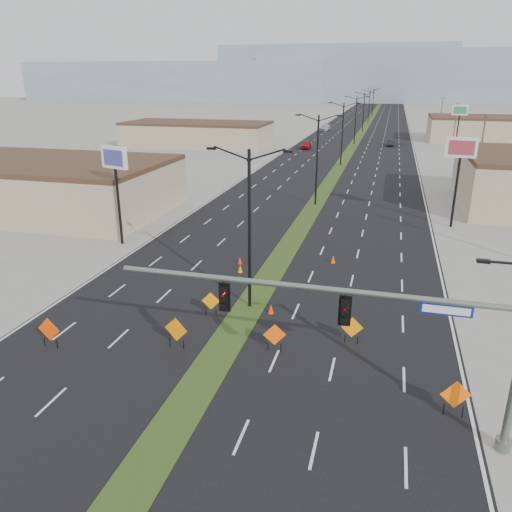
% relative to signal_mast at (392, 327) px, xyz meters
% --- Properties ---
extents(ground, '(600.00, 600.00, 0.00)m').
position_rel_signal_mast_xyz_m(ground, '(-8.56, -2.00, -4.79)').
color(ground, gray).
rests_on(ground, ground).
extents(road_surface, '(25.00, 400.00, 0.02)m').
position_rel_signal_mast_xyz_m(road_surface, '(-8.56, 98.00, -4.79)').
color(road_surface, black).
rests_on(road_surface, ground).
extents(median_strip, '(2.00, 400.00, 0.04)m').
position_rel_signal_mast_xyz_m(median_strip, '(-8.56, 98.00, -4.79)').
color(median_strip, '#2C4418').
rests_on(median_strip, ground).
extents(building_sw_far, '(30.00, 14.00, 4.50)m').
position_rel_signal_mast_xyz_m(building_sw_far, '(-40.56, 83.00, -2.54)').
color(building_sw_far, tan).
rests_on(building_sw_far, ground).
extents(mesa_west, '(180.00, 50.00, 22.00)m').
position_rel_signal_mast_xyz_m(mesa_west, '(-128.56, 278.00, 6.21)').
color(mesa_west, gray).
rests_on(mesa_west, ground).
extents(mesa_center, '(220.00, 50.00, 28.00)m').
position_rel_signal_mast_xyz_m(mesa_center, '(31.44, 298.00, 9.21)').
color(mesa_center, gray).
rests_on(mesa_center, ground).
extents(mesa_backdrop, '(140.00, 50.00, 32.00)m').
position_rel_signal_mast_xyz_m(mesa_backdrop, '(-38.56, 318.00, 11.21)').
color(mesa_backdrop, gray).
rests_on(mesa_backdrop, ground).
extents(signal_mast, '(16.30, 0.60, 8.00)m').
position_rel_signal_mast_xyz_m(signal_mast, '(0.00, 0.00, 0.00)').
color(signal_mast, slate).
rests_on(signal_mast, ground).
extents(streetlight_0, '(5.15, 0.24, 10.02)m').
position_rel_signal_mast_xyz_m(streetlight_0, '(-8.56, 10.00, 0.63)').
color(streetlight_0, black).
rests_on(streetlight_0, ground).
extents(streetlight_1, '(5.15, 0.24, 10.02)m').
position_rel_signal_mast_xyz_m(streetlight_1, '(-8.56, 38.00, 0.63)').
color(streetlight_1, black).
rests_on(streetlight_1, ground).
extents(streetlight_2, '(5.15, 0.24, 10.02)m').
position_rel_signal_mast_xyz_m(streetlight_2, '(-8.56, 66.00, 0.63)').
color(streetlight_2, black).
rests_on(streetlight_2, ground).
extents(streetlight_3, '(5.15, 0.24, 10.02)m').
position_rel_signal_mast_xyz_m(streetlight_3, '(-8.56, 94.00, 0.63)').
color(streetlight_3, black).
rests_on(streetlight_3, ground).
extents(streetlight_4, '(5.15, 0.24, 10.02)m').
position_rel_signal_mast_xyz_m(streetlight_4, '(-8.56, 122.00, 0.63)').
color(streetlight_4, black).
rests_on(streetlight_4, ground).
extents(streetlight_5, '(5.15, 0.24, 10.02)m').
position_rel_signal_mast_xyz_m(streetlight_5, '(-8.56, 150.00, 0.63)').
color(streetlight_5, black).
rests_on(streetlight_5, ground).
extents(streetlight_6, '(5.15, 0.24, 10.02)m').
position_rel_signal_mast_xyz_m(streetlight_6, '(-8.56, 178.00, 0.63)').
color(streetlight_6, black).
rests_on(streetlight_6, ground).
extents(utility_pole_1, '(1.60, 0.20, 9.00)m').
position_rel_signal_mast_xyz_m(utility_pole_1, '(11.44, 58.00, -0.12)').
color(utility_pole_1, '#4C3823').
rests_on(utility_pole_1, ground).
extents(utility_pole_2, '(1.60, 0.20, 9.00)m').
position_rel_signal_mast_xyz_m(utility_pole_2, '(11.44, 93.00, -0.12)').
color(utility_pole_2, '#4C3823').
rests_on(utility_pole_2, ground).
extents(utility_pole_3, '(1.60, 0.20, 9.00)m').
position_rel_signal_mast_xyz_m(utility_pole_3, '(11.44, 128.00, -0.12)').
color(utility_pole_3, '#4C3823').
rests_on(utility_pole_3, ground).
extents(car_left, '(2.13, 4.85, 1.63)m').
position_rel_signal_mast_xyz_m(car_left, '(-17.55, 84.50, -3.98)').
color(car_left, maroon).
rests_on(car_left, ground).
extents(car_mid, '(1.59, 4.07, 1.32)m').
position_rel_signal_mast_xyz_m(car_mid, '(-0.80, 93.50, -4.13)').
color(car_mid, black).
rests_on(car_mid, ground).
extents(car_far, '(2.77, 5.73, 1.61)m').
position_rel_signal_mast_xyz_m(car_far, '(-18.56, 122.53, -3.99)').
color(car_far, '#ABB0B4').
rests_on(car_far, ground).
extents(construction_sign_0, '(1.34, 0.09, 1.79)m').
position_rel_signal_mast_xyz_m(construction_sign_0, '(-17.60, 2.20, -3.73)').
color(construction_sign_0, '#ED3C04').
rests_on(construction_sign_0, ground).
extents(construction_sign_1, '(1.37, 0.27, 1.84)m').
position_rel_signal_mast_xyz_m(construction_sign_1, '(-10.97, 3.93, -3.71)').
color(construction_sign_1, orange).
rests_on(construction_sign_1, ground).
extents(construction_sign_2, '(1.11, 0.23, 1.50)m').
position_rel_signal_mast_xyz_m(construction_sign_2, '(-10.56, 8.24, -3.92)').
color(construction_sign_2, orange).
rests_on(construction_sign_2, ground).
extents(construction_sign_3, '(1.18, 0.38, 1.63)m').
position_rel_signal_mast_xyz_m(construction_sign_3, '(-5.76, 4.95, -3.83)').
color(construction_sign_3, '#FF5105').
rests_on(construction_sign_3, ground).
extents(construction_sign_4, '(1.19, 0.17, 1.59)m').
position_rel_signal_mast_xyz_m(construction_sign_4, '(-1.86, 6.89, -3.86)').
color(construction_sign_4, orange).
rests_on(construction_sign_4, ground).
extents(construction_sign_5, '(1.31, 0.32, 1.77)m').
position_rel_signal_mast_xyz_m(construction_sign_5, '(2.94, 1.67, -3.75)').
color(construction_sign_5, '#FF5C05').
rests_on(construction_sign_5, ground).
extents(cone_0, '(0.50, 0.50, 0.63)m').
position_rel_signal_mast_xyz_m(cone_0, '(-7.01, 9.35, -4.48)').
color(cone_0, '#F13105').
rests_on(cone_0, ground).
extents(cone_1, '(0.37, 0.37, 0.61)m').
position_rel_signal_mast_xyz_m(cone_1, '(-10.84, 15.47, -4.49)').
color(cone_1, orange).
rests_on(cone_1, ground).
extents(cone_2, '(0.38, 0.38, 0.62)m').
position_rel_signal_mast_xyz_m(cone_2, '(-4.31, 19.34, -4.48)').
color(cone_2, '#DC4A04').
rests_on(cone_2, ground).
extents(cone_3, '(0.36, 0.36, 0.55)m').
position_rel_signal_mast_xyz_m(cone_3, '(-11.40, 17.23, -4.51)').
color(cone_3, red).
rests_on(cone_3, ground).
extents(pole_sign_west, '(2.74, 1.20, 8.49)m').
position_rel_signal_mast_xyz_m(pole_sign_west, '(-22.93, 19.44, 2.07)').
color(pole_sign_west, black).
rests_on(pole_sign_west, ground).
extents(pole_sign_east_near, '(2.84, 0.74, 8.63)m').
position_rel_signal_mast_xyz_m(pole_sign_east_near, '(5.70, 32.59, 2.20)').
color(pole_sign_east_near, black).
rests_on(pole_sign_east_near, ground).
extents(pole_sign_east_far, '(2.91, 0.58, 8.87)m').
position_rel_signal_mast_xyz_m(pole_sign_east_far, '(11.45, 87.60, 2.41)').
color(pole_sign_east_far, black).
rests_on(pole_sign_east_far, ground).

